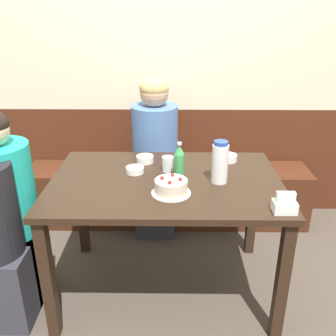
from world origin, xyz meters
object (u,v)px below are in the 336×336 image
(bowl_side_dish, at_px, (135,170))
(person_pale_blue_shirt, at_px, (155,161))
(bench_seat, at_px, (168,195))
(birthday_cake, at_px, (171,187))
(water_pitcher, at_px, (220,162))
(glass_water_tall, at_px, (168,164))
(napkin_holder, at_px, (285,205))
(soju_bottle, at_px, (179,161))
(bowl_rice_small, at_px, (145,159))
(person_grey_tee, at_px, (7,213))
(bowl_soup_white, at_px, (228,158))

(bowl_side_dish, distance_m, person_pale_blue_shirt, 0.64)
(bench_seat, relative_size, birthday_cake, 10.88)
(birthday_cake, height_order, water_pitcher, water_pitcher)
(glass_water_tall, bearing_deg, napkin_holder, -40.57)
(soju_bottle, relative_size, bowl_rice_small, 1.99)
(person_grey_tee, bearing_deg, bowl_soup_white, 14.84)
(glass_water_tall, distance_m, person_grey_tee, 0.97)
(birthday_cake, xyz_separation_m, person_grey_tee, (-0.95, 0.11, -0.23))
(bowl_side_dish, distance_m, glass_water_tall, 0.20)
(bench_seat, bearing_deg, glass_water_tall, -89.18)
(birthday_cake, bearing_deg, bowl_soup_white, 51.67)
(bench_seat, relative_size, glass_water_tall, 25.27)
(water_pitcher, relative_size, person_grey_tee, 0.20)
(bowl_side_dish, bearing_deg, bowl_soup_white, 18.28)
(water_pitcher, bearing_deg, soju_bottle, 166.69)
(napkin_holder, relative_size, person_pale_blue_shirt, 0.09)
(soju_bottle, relative_size, glass_water_tall, 2.39)
(water_pitcher, distance_m, bowl_rice_small, 0.53)
(birthday_cake, height_order, person_pale_blue_shirt, person_pale_blue_shirt)
(bench_seat, distance_m, bowl_side_dish, 0.94)
(water_pitcher, distance_m, bowl_side_dish, 0.51)
(bench_seat, xyz_separation_m, person_grey_tee, (-0.92, -0.89, 0.34))
(bowl_rice_small, relative_size, glass_water_tall, 1.20)
(birthday_cake, xyz_separation_m, water_pitcher, (0.27, 0.15, 0.08))
(person_grey_tee, bearing_deg, soju_bottle, 5.17)
(bowl_soup_white, xyz_separation_m, person_pale_blue_shirt, (-0.49, 0.41, -0.19))
(bowl_rice_small, bearing_deg, napkin_holder, -41.02)
(birthday_cake, bearing_deg, bowl_rice_small, 111.19)
(birthday_cake, bearing_deg, glass_water_tall, 94.16)
(birthday_cake, height_order, person_grey_tee, person_grey_tee)
(bowl_soup_white, relative_size, person_grey_tee, 0.09)
(soju_bottle, distance_m, person_grey_tee, 1.04)
(bench_seat, distance_m, soju_bottle, 1.02)
(glass_water_tall, distance_m, person_pale_blue_shirt, 0.62)
(napkin_holder, xyz_separation_m, bowl_rice_small, (-0.71, 0.62, -0.02))
(bowl_side_dish, xyz_separation_m, person_pale_blue_shirt, (0.09, 0.60, -0.19))
(birthday_cake, relative_size, person_pale_blue_shirt, 0.17)
(glass_water_tall, xyz_separation_m, person_grey_tee, (-0.93, -0.19, -0.24))
(person_pale_blue_shirt, bearing_deg, person_grey_tee, -47.22)
(bench_seat, distance_m, water_pitcher, 1.11)
(bowl_soup_white, bearing_deg, glass_water_tall, -157.37)
(bench_seat, bearing_deg, person_pale_blue_shirt, -125.31)
(napkin_holder, bearing_deg, person_grey_tee, 168.77)
(napkin_holder, xyz_separation_m, glass_water_tall, (-0.56, 0.48, 0.01))
(bench_seat, bearing_deg, person_grey_tee, -135.73)
(bowl_side_dish, height_order, glass_water_tall, glass_water_tall)
(water_pitcher, relative_size, bowl_side_dish, 2.26)
(person_pale_blue_shirt, bearing_deg, water_pitcher, 28.47)
(water_pitcher, bearing_deg, bowl_side_dish, 166.15)
(bench_seat, xyz_separation_m, bowl_rice_small, (-0.14, -0.57, 0.55))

